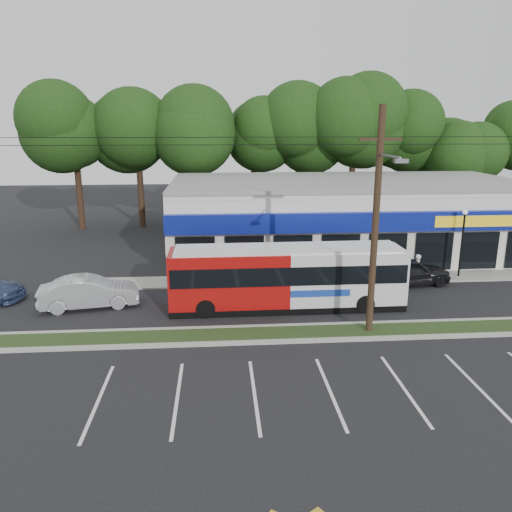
{
  "coord_description": "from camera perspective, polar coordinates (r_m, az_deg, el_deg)",
  "views": [
    {
      "loc": [
        -3.74,
        -19.67,
        9.24
      ],
      "look_at": [
        -1.86,
        5.0,
        2.65
      ],
      "focal_mm": 35.0,
      "sensor_mm": 36.0,
      "label": 1
    }
  ],
  "objects": [
    {
      "name": "curb_north",
      "position": [
        23.69,
        5.13,
        -7.92
      ],
      "size": [
        40.0,
        0.25,
        0.14
      ],
      "primitive_type": "cube",
      "color": "#9E9E93",
      "rests_on": "ground"
    },
    {
      "name": "car_silver",
      "position": [
        27.18,
        -18.54,
        -3.93
      ],
      "size": [
        5.2,
        2.63,
        1.64
      ],
      "primitive_type": "imported",
      "rotation": [
        0.0,
        0.0,
        1.76
      ],
      "color": "#A5A7AD",
      "rests_on": "ground"
    },
    {
      "name": "tree_line",
      "position": [
        46.33,
        5.43,
        13.84
      ],
      "size": [
        46.76,
        6.76,
        11.83
      ],
      "color": "black",
      "rests_on": "ground"
    },
    {
      "name": "curb_south",
      "position": [
        22.15,
        5.85,
        -9.61
      ],
      "size": [
        40.0,
        0.25,
        0.14
      ],
      "primitive_type": "cube",
      "color": "#9E9E93",
      "rests_on": "ground"
    },
    {
      "name": "lamp_post",
      "position": [
        32.72,
        22.55,
        2.19
      ],
      "size": [
        0.3,
        0.3,
        4.25
      ],
      "color": "black",
      "rests_on": "ground"
    },
    {
      "name": "car_dark",
      "position": [
        30.65,
        16.99,
        -1.65
      ],
      "size": [
        5.19,
        2.76,
        1.68
      ],
      "primitive_type": "imported",
      "rotation": [
        0.0,
        0.0,
        1.73
      ],
      "color": "black",
      "rests_on": "ground"
    },
    {
      "name": "grass_strip",
      "position": [
        22.92,
        5.48,
        -8.76
      ],
      "size": [
        40.0,
        1.6,
        0.12
      ],
      "primitive_type": "cube",
      "color": "#213716",
      "rests_on": "ground"
    },
    {
      "name": "metrobus",
      "position": [
        25.55,
        3.58,
        -2.27
      ],
      "size": [
        11.98,
        2.63,
        3.21
      ],
      "rotation": [
        0.0,
        0.0,
        0.01
      ],
      "color": "#9E0D0C",
      "rests_on": "ground"
    },
    {
      "name": "pedestrian_a",
      "position": [
        30.86,
        17.84,
        -1.47
      ],
      "size": [
        0.78,
        0.78,
        1.83
      ],
      "primitive_type": "imported",
      "rotation": [
        0.0,
        0.0,
        3.91
      ],
      "color": "silver",
      "rests_on": "ground"
    },
    {
      "name": "utility_pole",
      "position": [
        21.95,
        13.18,
        4.49
      ],
      "size": [
        50.0,
        2.77,
        10.0
      ],
      "color": "black",
      "rests_on": "ground"
    },
    {
      "name": "strip_mall",
      "position": [
        37.35,
        10.08,
        4.53
      ],
      "size": [
        25.0,
        12.55,
        5.3
      ],
      "color": "silver",
      "rests_on": "ground"
    },
    {
      "name": "sidewalk",
      "position": [
        31.35,
        12.06,
        -2.47
      ],
      "size": [
        32.0,
        2.2,
        0.1
      ],
      "primitive_type": "cube",
      "color": "#9E9E93",
      "rests_on": "ground"
    },
    {
      "name": "pedestrian_b",
      "position": [
        28.34,
        13.58,
        -2.66
      ],
      "size": [
        0.91,
        0.74,
        1.77
      ],
      "primitive_type": "imported",
      "rotation": [
        0.0,
        0.0,
        3.23
      ],
      "color": "beige",
      "rests_on": "ground"
    },
    {
      "name": "ground",
      "position": [
        22.05,
        5.91,
        -9.94
      ],
      "size": [
        120.0,
        120.0,
        0.0
      ],
      "primitive_type": "plane",
      "color": "black",
      "rests_on": "ground"
    }
  ]
}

